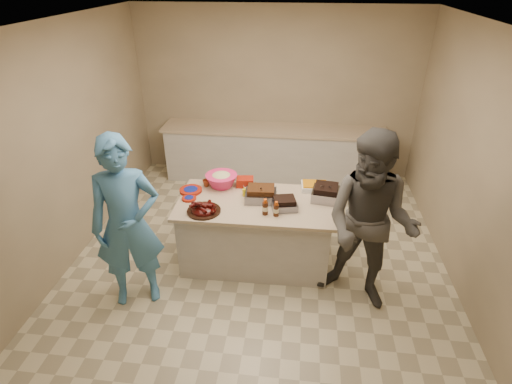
# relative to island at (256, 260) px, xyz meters

# --- Properties ---
(room) EXTENTS (4.50, 5.00, 2.70)m
(room) POSITION_rel_island_xyz_m (0.04, 0.01, 0.00)
(room) COLOR tan
(room) RESTS_ON ground
(back_counter) EXTENTS (3.60, 0.64, 0.90)m
(back_counter) POSITION_rel_island_xyz_m (0.04, 2.21, 0.45)
(back_counter) COLOR beige
(back_counter) RESTS_ON ground
(island) EXTENTS (1.78, 0.95, 0.84)m
(island) POSITION_rel_island_xyz_m (0.00, 0.00, 0.00)
(island) COLOR beige
(island) RESTS_ON ground
(rib_platter) EXTENTS (0.39, 0.39, 0.15)m
(rib_platter) POSITION_rel_island_xyz_m (-0.53, -0.27, 0.84)
(rib_platter) COLOR #3D0705
(rib_platter) RESTS_ON island
(pulled_pork_tray) EXTENTS (0.37, 0.29, 0.11)m
(pulled_pork_tray) POSITION_rel_island_xyz_m (0.06, 0.05, 0.84)
(pulled_pork_tray) COLOR #47230F
(pulled_pork_tray) RESTS_ON island
(brisket_tray) EXTENTS (0.31, 0.28, 0.08)m
(brisket_tray) POSITION_rel_island_xyz_m (0.33, -0.10, 0.84)
(brisket_tray) COLOR black
(brisket_tray) RESTS_ON island
(roasting_pan) EXTENTS (0.34, 0.34, 0.12)m
(roasting_pan) POSITION_rel_island_xyz_m (0.79, 0.15, 0.84)
(roasting_pan) COLOR gray
(roasting_pan) RESTS_ON island
(coleslaw_bowl) EXTENTS (0.39, 0.39, 0.26)m
(coleslaw_bowl) POSITION_rel_island_xyz_m (-0.45, 0.32, 0.84)
(coleslaw_bowl) COLOR #E02663
(coleslaw_bowl) RESTS_ON island
(sausage_plate) EXTENTS (0.37, 0.37, 0.06)m
(sausage_plate) POSITION_rel_island_xyz_m (0.06, 0.26, 0.84)
(sausage_plate) COLOR silver
(sausage_plate) RESTS_ON island
(mac_cheese_dish) EXTENTS (0.33, 0.25, 0.08)m
(mac_cheese_dish) POSITION_rel_island_xyz_m (0.67, 0.37, 0.84)
(mac_cheese_dish) COLOR orange
(mac_cheese_dish) RESTS_ON island
(bbq_bottle_a) EXTENTS (0.06, 0.06, 0.19)m
(bbq_bottle_a) POSITION_rel_island_xyz_m (0.13, -0.24, 0.84)
(bbq_bottle_a) COLOR #38180A
(bbq_bottle_a) RESTS_ON island
(bbq_bottle_b) EXTENTS (0.06, 0.06, 0.17)m
(bbq_bottle_b) POSITION_rel_island_xyz_m (0.25, -0.26, 0.84)
(bbq_bottle_b) COLOR #38180A
(bbq_bottle_b) RESTS_ON island
(mustard_bottle) EXTENTS (0.04, 0.04, 0.12)m
(mustard_bottle) POSITION_rel_island_xyz_m (-0.15, 0.12, 0.84)
(mustard_bottle) COLOR yellow
(mustard_bottle) RESTS_ON island
(sauce_bowl) EXTENTS (0.15, 0.05, 0.15)m
(sauce_bowl) POSITION_rel_island_xyz_m (-0.11, 0.30, 0.84)
(sauce_bowl) COLOR silver
(sauce_bowl) RESTS_ON island
(plate_stack_large) EXTENTS (0.27, 0.27, 0.03)m
(plate_stack_large) POSITION_rel_island_xyz_m (-0.79, 0.15, 0.84)
(plate_stack_large) COLOR maroon
(plate_stack_large) RESTS_ON island
(plate_stack_small) EXTENTS (0.17, 0.17, 0.02)m
(plate_stack_small) POSITION_rel_island_xyz_m (-0.76, -0.03, 0.84)
(plate_stack_small) COLOR maroon
(plate_stack_small) RESTS_ON island
(plastic_cup) EXTENTS (0.09, 0.08, 0.09)m
(plastic_cup) POSITION_rel_island_xyz_m (-0.64, 0.30, 0.84)
(plastic_cup) COLOR #9C411B
(plastic_cup) RESTS_ON island
(basket_stack) EXTENTS (0.22, 0.17, 0.10)m
(basket_stack) POSITION_rel_island_xyz_m (-0.17, 0.37, 0.84)
(basket_stack) COLOR maroon
(basket_stack) RESTS_ON island
(guest_blue) EXTENTS (1.27, 2.00, 0.45)m
(guest_blue) POSITION_rel_island_xyz_m (-1.19, -0.75, 0.00)
(guest_blue) COLOR #4482B7
(guest_blue) RESTS_ON ground
(guest_gray) EXTENTS (1.60, 2.13, 0.73)m
(guest_gray) POSITION_rel_island_xyz_m (1.19, -0.51, 0.00)
(guest_gray) COLOR #4D4B46
(guest_gray) RESTS_ON ground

